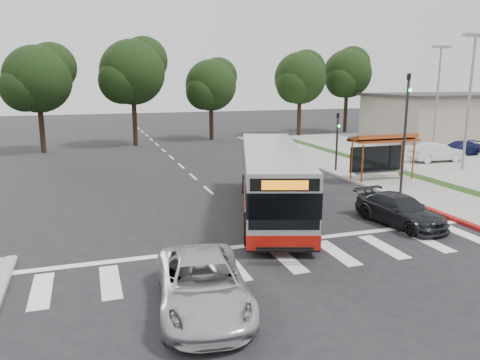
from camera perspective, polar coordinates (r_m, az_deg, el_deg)
name	(u,v)px	position (r m, az deg, el deg)	size (l,w,h in m)	color
ground	(242,220)	(21.17, 0.20, -4.85)	(140.00, 140.00, 0.00)	black
sidewalk_east	(357,171)	(32.87, 14.13, 1.06)	(4.00, 40.00, 0.12)	gray
curb_east	(331,173)	(31.85, 11.08, 0.88)	(0.30, 40.00, 0.15)	#9E9991
curb_east_red	(436,212)	(23.88, 22.83, -3.65)	(0.32, 6.00, 0.15)	maroon
parking_lot	(475,158)	(41.89, 26.68, 2.45)	(18.00, 36.00, 0.10)	gray
commercial_building	(442,117)	(55.12, 23.36, 7.05)	(14.00, 10.00, 4.40)	#A19787
building_roof_cap	(444,95)	(55.00, 23.57, 9.49)	(14.60, 10.60, 0.30)	#383330
crosswalk_ladder	(286,259)	(16.76, 5.68, -9.57)	(18.00, 2.60, 0.01)	silver
bus_shelter	(382,143)	(30.02, 16.97, 4.30)	(4.20, 1.60, 2.86)	#903F18
traffic_signal_ne_tall	(406,124)	(26.26, 19.53, 6.42)	(0.18, 0.37, 6.50)	black
traffic_signal_ne_short	(337,136)	(32.20, 11.77, 5.30)	(0.18, 0.37, 4.00)	black
lot_light_front	(471,84)	(35.07, 26.33, 10.48)	(1.90, 0.35, 9.01)	gray
lot_light_mid	(438,82)	(46.51, 23.03, 10.89)	(1.90, 0.35, 9.01)	gray
tree_ne_a	(300,77)	(52.33, 7.38, 12.32)	(6.16, 5.74, 9.30)	black
tree_ne_b	(348,73)	(57.41, 12.99, 12.62)	(6.16, 5.74, 10.02)	black
tree_north_a	(133,71)	(45.50, -12.89, 12.81)	(6.60, 6.15, 10.17)	black
tree_north_b	(211,84)	(48.88, -3.51, 11.55)	(5.72, 5.33, 8.43)	black
tree_north_c	(38,78)	(43.41, -23.36, 11.35)	(6.16, 5.74, 9.30)	black
transit_bus	(272,181)	(21.95, 3.94, -0.11)	(2.58, 11.89, 3.07)	#AEB0B2
pedestrian	(312,210)	(19.51, 8.71, -3.60)	(0.69, 0.45, 1.88)	silver
dark_sedan	(400,210)	(21.45, 18.94, -3.50)	(1.81, 4.46, 1.29)	black
silver_suv_south	(203,284)	(13.15, -4.56, -12.53)	(2.38, 5.16, 1.43)	#B4B6B9
parked_car_1	(436,152)	(38.31, 22.81, 3.14)	(1.49, 4.27, 1.41)	silver
parked_car_3	(459,148)	(42.30, 25.14, 3.54)	(1.61, 3.96, 1.15)	#131643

